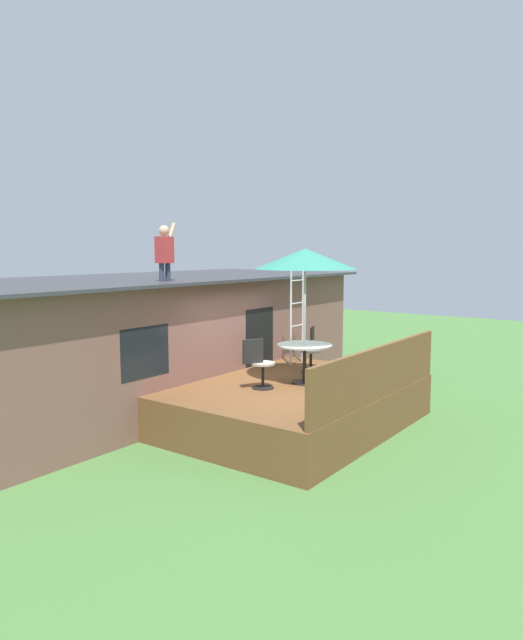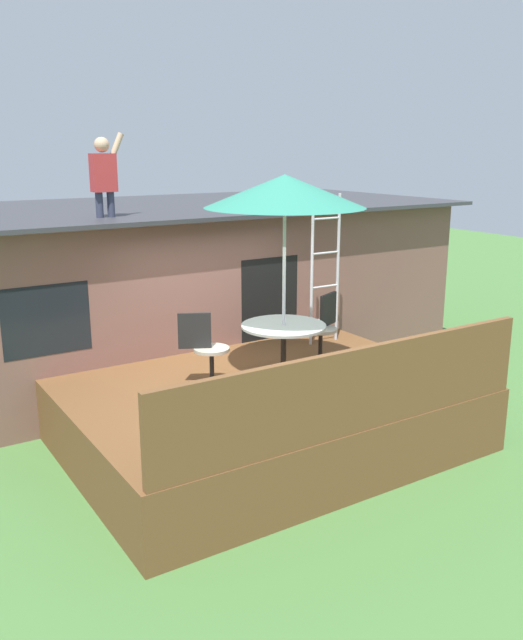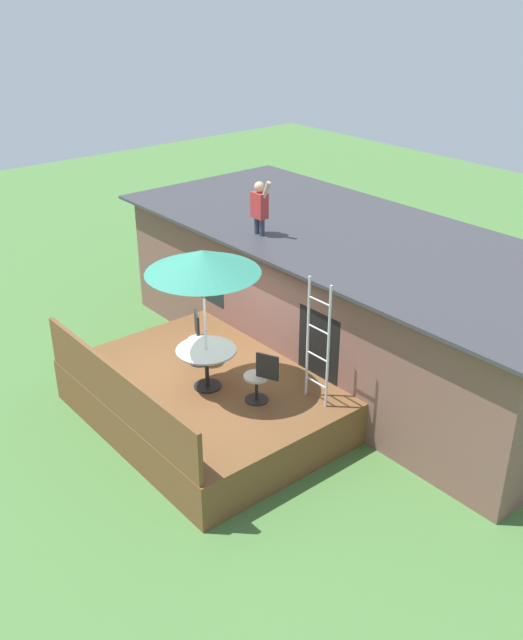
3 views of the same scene
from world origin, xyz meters
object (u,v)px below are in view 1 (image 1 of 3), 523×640
Objects in this scene: person_figure at (165,249)px; step_ladder at (297,314)px; patio_table at (304,353)px; patio_chair_left at (259,364)px; patio_chair_right at (311,350)px; patio_umbrella at (305,259)px.

step_ladder is at bearing -21.72° from person_figure.
patio_table is 0.97m from patio_chair_left.
person_figure reaches higher than patio_chair_left.
person_figure is (-1.34, 2.30, 1.95)m from patio_table.
patio_chair_right is at bearing 26.41° from patio_chair_left.
patio_umbrella is at bearing -0.00° from patio_chair_left.
step_ladder is 2.39× the size of patio_chair_right.
patio_table is at bearing 0.00° from patio_chair_right.
person_figure reaches higher than patio_table.
step_ladder is 2.57m from patio_chair_left.
patio_table is at bearing -0.00° from patio_chair_left.
step_ladder is 1.14m from patio_chair_right.
person_figure is (-2.86, 1.14, 1.43)m from step_ladder.
patio_umbrella reaches higher than step_ladder.
patio_umbrella is 2.76× the size of patio_chair_left.
patio_table is at bearing 45.00° from patio_umbrella.
step_ladder is at bearing -152.35° from patio_chair_right.
patio_table is 1.13× the size of patio_chair_right.
patio_chair_left reaches higher than patio_table.
patio_chair_right is at bearing -128.33° from step_ladder.
person_figure is 3.61m from patio_chair_right.
patio_umbrella is 2.15m from patio_chair_right.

